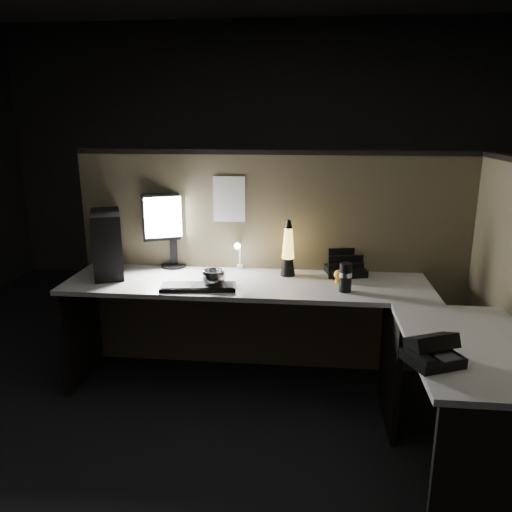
# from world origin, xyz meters

# --- Properties ---
(floor) EXTENTS (6.00, 6.00, 0.00)m
(floor) POSITION_xyz_m (0.00, 0.00, 0.00)
(floor) COLOR black
(floor) RESTS_ON ground
(room_shell) EXTENTS (6.00, 6.00, 6.00)m
(room_shell) POSITION_xyz_m (0.00, 0.00, 1.62)
(room_shell) COLOR silver
(room_shell) RESTS_ON ground
(partition_back) EXTENTS (2.66, 0.06, 1.50)m
(partition_back) POSITION_xyz_m (0.00, 0.93, 0.75)
(partition_back) COLOR brown
(partition_back) RESTS_ON ground
(desk) EXTENTS (2.60, 1.60, 0.73)m
(desk) POSITION_xyz_m (0.18, 0.25, 0.58)
(desk) COLOR #AFACA5
(desk) RESTS_ON ground
(pc_tower) EXTENTS (0.32, 0.44, 0.42)m
(pc_tower) POSITION_xyz_m (-1.08, 0.67, 0.94)
(pc_tower) COLOR black
(pc_tower) RESTS_ON desk
(monitor) EXTENTS (0.38, 0.19, 0.51)m
(monitor) POSITION_xyz_m (-0.70, 0.89, 1.04)
(monitor) COLOR black
(monitor) RESTS_ON desk
(keyboard) EXTENTS (0.47, 0.20, 0.02)m
(keyboard) POSITION_xyz_m (-0.42, 0.43, 0.74)
(keyboard) COLOR black
(keyboard) RESTS_ON desk
(mouse) EXTENTS (0.10, 0.08, 0.03)m
(mouse) POSITION_xyz_m (-0.45, 0.40, 0.75)
(mouse) COLOR black
(mouse) RESTS_ON desk
(clip_lamp) EXTENTS (0.04, 0.16, 0.21)m
(clip_lamp) POSITION_xyz_m (-0.23, 0.82, 0.85)
(clip_lamp) COLOR silver
(clip_lamp) RESTS_ON desk
(organizer) EXTENTS (0.28, 0.26, 0.18)m
(organizer) POSITION_xyz_m (0.48, 0.83, 0.77)
(organizer) COLOR black
(organizer) RESTS_ON desk
(lava_lamp) EXTENTS (0.10, 0.10, 0.37)m
(lava_lamp) POSITION_xyz_m (0.10, 0.76, 0.88)
(lava_lamp) COLOR black
(lava_lamp) RESTS_ON desk
(travel_mug) EXTENTS (0.08, 0.08, 0.17)m
(travel_mug) POSITION_xyz_m (0.46, 0.48, 0.82)
(travel_mug) COLOR black
(travel_mug) RESTS_ON desk
(steel_mug) EXTENTS (0.17, 0.17, 0.11)m
(steel_mug) POSITION_xyz_m (-0.34, 0.46, 0.79)
(steel_mug) COLOR silver
(steel_mug) RESTS_ON desk
(figurine) EXTENTS (0.06, 0.06, 0.06)m
(figurine) POSITION_xyz_m (0.43, 0.64, 0.78)
(figurine) COLOR gold
(figurine) RESTS_ON desk
(pinned_paper) EXTENTS (0.21, 0.00, 0.31)m
(pinned_paper) POSITION_xyz_m (-0.30, 0.90, 1.21)
(pinned_paper) COLOR white
(pinned_paper) RESTS_ON partition_back
(desk_phone) EXTENTS (0.26, 0.26, 0.13)m
(desk_phone) POSITION_xyz_m (0.76, -0.40, 0.78)
(desk_phone) COLOR black
(desk_phone) RESTS_ON desk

